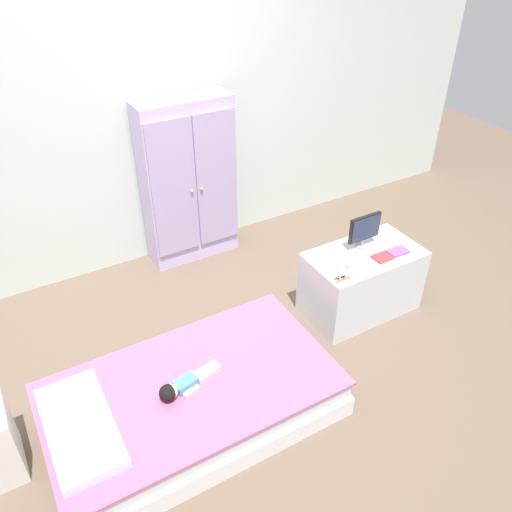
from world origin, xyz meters
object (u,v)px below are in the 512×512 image
Objects in this scene: rocking_horse_toy at (344,271)px; book_purple at (398,251)px; book_red at (382,257)px; bed at (193,400)px; doll at (179,387)px; tv_stand at (361,281)px; tv_monitor at (365,229)px; wardrobe at (189,182)px.

rocking_horse_toy reaches higher than book_purple.
rocking_horse_toy reaches higher than book_red.
bed is 1.56m from book_red.
book_purple reaches higher than doll.
rocking_horse_toy is 0.85× the size of book_purple.
bed is 0.19m from doll.
doll is 3.20× the size of rocking_horse_toy.
tv_stand is 5.59× the size of book_purple.
bed is 6.46× the size of tv_monitor.
rocking_horse_toy is at bearing -174.91° from book_purple.
tv_monitor is 0.42m from rocking_horse_toy.
book_purple reaches higher than tv_stand.
wardrobe reaches higher than tv_stand.
bed is 1.70m from book_purple.
rocking_horse_toy is at bearing -173.02° from book_red.
wardrobe is 5.31× the size of tv_monitor.
doll is 0.29× the size of wardrobe.
bed is at bearing -173.44° from book_red.
bed is at bearing 14.70° from doll.
wardrobe is 1.61m from book_red.
book_purple is (0.20, -0.10, 0.25)m from tv_stand.
book_purple is at bearing -27.38° from tv_stand.
wardrobe is at bearing 63.62° from doll.
wardrobe reaches higher than book_purple.
doll is 2.72× the size of book_purple.
tv_monitor is 0.23m from book_red.
book_red is (0.37, 0.05, -0.05)m from rocking_horse_toy.
tv_stand is at bearing 10.82° from bed.
rocking_horse_toy is 0.96× the size of book_red.
tv_stand reaches higher than bed.
doll is 1.55× the size of tv_monitor.
bed is at bearing -169.18° from tv_stand.
bed is 1.22× the size of wardrobe.
doll is 0.49× the size of tv_stand.
tv_monitor is at bearing -56.74° from wardrobe.
book_red is at bearing -82.82° from tv_monitor.
book_purple is at bearing 5.09° from rocking_horse_toy.
book_red is (1.51, 0.17, 0.37)m from bed.
tv_stand is (1.53, 0.30, -0.06)m from doll.
tv_stand is 3.19× the size of tv_monitor.
book_red is at bearing 180.00° from book_purple.
book_red reaches higher than tv_stand.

